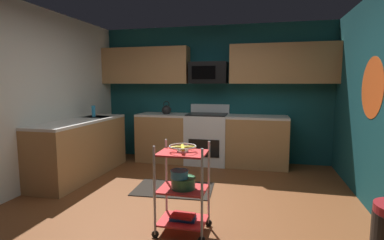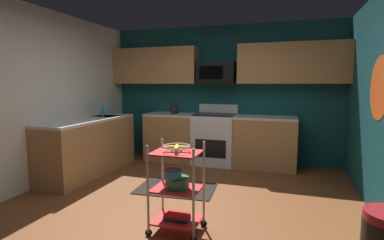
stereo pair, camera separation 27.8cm
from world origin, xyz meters
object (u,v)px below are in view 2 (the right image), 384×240
book_stack (177,217)px  mixing_bowl_small (173,173)px  microwave (217,73)px  dish_soap_bottle (102,111)px  oven_range (215,138)px  kettle (175,110)px  rolling_cart (177,189)px  mixing_bowl_large (177,182)px  fruit_bowl (177,147)px

book_stack → mixing_bowl_small: bearing=-120.9°
microwave → dish_soap_bottle: size_ratio=3.50×
oven_range → kettle: size_ratio=4.17×
rolling_cart → kettle: kettle is taller
microwave → mixing_bowl_large: microwave is taller
kettle → mixing_bowl_small: bearing=-69.2°
dish_soap_bottle → mixing_bowl_small: bearing=-42.0°
microwave → book_stack: microwave is taller
mixing_bowl_small → book_stack: 0.46m
oven_range → microwave: bearing=90.3°
fruit_bowl → dish_soap_bottle: bearing=138.9°
mixing_bowl_large → book_stack: 0.36m
microwave → fruit_bowl: size_ratio=2.57×
mixing_bowl_large → book_stack: bearing=-180.0°
mixing_bowl_large → dish_soap_bottle: dish_soap_bottle is taller
oven_range → book_stack: bearing=-84.6°
rolling_cart → book_stack: bearing=-82.9°
rolling_cart → mixing_bowl_large: 0.07m
rolling_cart → mixing_bowl_large: bearing=-0.0°
book_stack → kettle: (-1.06, 2.67, 0.84)m
fruit_bowl → mixing_bowl_large: size_ratio=1.08×
microwave → mixing_bowl_small: bearing=-85.3°
mixing_bowl_small → kettle: size_ratio=0.69×
mixing_bowl_large → mixing_bowl_small: 0.11m
rolling_cart → book_stack: rolling_cart is taller
mixing_bowl_large → book_stack: mixing_bowl_large is taller
mixing_bowl_large → rolling_cart: bearing=180.0°
fruit_bowl → book_stack: 0.72m
kettle → rolling_cart: bearing=-68.4°
microwave → rolling_cart: size_ratio=0.77×
kettle → mixing_bowl_large: bearing=-68.4°
microwave → rolling_cart: bearing=-84.8°
oven_range → mixing_bowl_small: (0.23, -2.71, 0.14)m
mixing_bowl_large → kettle: 2.91m
microwave → mixing_bowl_small: 3.03m
oven_range → fruit_bowl: oven_range is taller
oven_range → book_stack: oven_range is taller
fruit_bowl → oven_range: bearing=95.4°
rolling_cart → fruit_bowl: bearing=104.0°
book_stack → kettle: kettle is taller
fruit_bowl → mixing_bowl_large: fruit_bowl is taller
rolling_cart → book_stack: size_ratio=3.49×
oven_range → fruit_bowl: (0.25, -2.67, 0.40)m
fruit_bowl → book_stack: (0.00, -0.00, -0.72)m
microwave → kettle: bearing=-172.3°
mixing_bowl_small → book_stack: bearing=59.1°
book_stack → dish_soap_bottle: size_ratio=1.31×
oven_range → kettle: kettle is taller
dish_soap_bottle → oven_range: bearing=23.7°
book_stack → rolling_cart: bearing=97.1°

